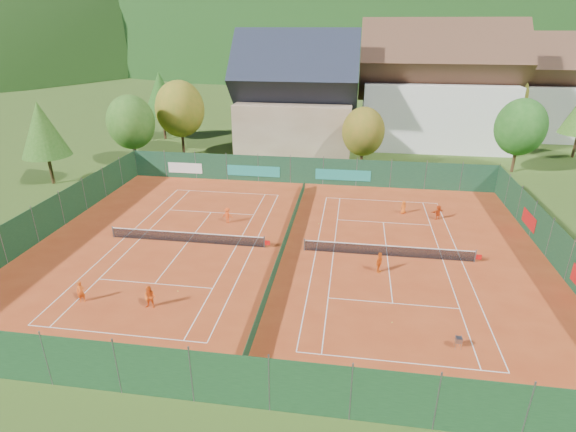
{
  "coord_description": "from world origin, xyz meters",
  "views": [
    {
      "loc": [
        4.93,
        -31.21,
        16.39
      ],
      "look_at": [
        0.0,
        2.0,
        2.0
      ],
      "focal_mm": 28.0,
      "sensor_mm": 36.0,
      "label": 1
    }
  ],
  "objects_px": {
    "player_left_mid": "(150,297)",
    "player_left_far": "(228,215)",
    "player_right_far_b": "(438,212)",
    "player_left_near": "(81,292)",
    "player_right_far_a": "(403,207)",
    "hotel_block_b": "(521,93)",
    "chalet": "(296,103)",
    "ball_hopper": "(459,340)",
    "hotel_block_a": "(436,93)",
    "player_right_near": "(379,262)"
  },
  "relations": [
    {
      "from": "player_left_near",
      "to": "player_left_mid",
      "type": "xyz_separation_m",
      "value": [
        4.63,
        0.01,
        0.05
      ]
    },
    {
      "from": "player_left_mid",
      "to": "player_right_near",
      "type": "relative_size",
      "value": 0.98
    },
    {
      "from": "player_left_near",
      "to": "player_right_near",
      "type": "xyz_separation_m",
      "value": [
        18.9,
        6.55,
        0.07
      ]
    },
    {
      "from": "player_left_far",
      "to": "chalet",
      "type": "bearing_deg",
      "value": -89.47
    },
    {
      "from": "ball_hopper",
      "to": "player_right_near",
      "type": "relative_size",
      "value": 0.5
    },
    {
      "from": "hotel_block_a",
      "to": "player_right_far_b",
      "type": "height_order",
      "value": "hotel_block_a"
    },
    {
      "from": "chalet",
      "to": "player_left_far",
      "type": "distance_m",
      "value": 26.45
    },
    {
      "from": "hotel_block_b",
      "to": "chalet",
      "type": "bearing_deg",
      "value": -157.01
    },
    {
      "from": "ball_hopper",
      "to": "player_left_near",
      "type": "bearing_deg",
      "value": 177.17
    },
    {
      "from": "player_left_near",
      "to": "player_right_near",
      "type": "relative_size",
      "value": 0.92
    },
    {
      "from": "chalet",
      "to": "ball_hopper",
      "type": "height_order",
      "value": "chalet"
    },
    {
      "from": "chalet",
      "to": "player_left_far",
      "type": "height_order",
      "value": "chalet"
    },
    {
      "from": "hotel_block_b",
      "to": "ball_hopper",
      "type": "distance_m",
      "value": 57.72
    },
    {
      "from": "hotel_block_a",
      "to": "ball_hopper",
      "type": "relative_size",
      "value": 27.0
    },
    {
      "from": "player_right_far_a",
      "to": "chalet",
      "type": "bearing_deg",
      "value": -91.93
    },
    {
      "from": "chalet",
      "to": "player_right_far_b",
      "type": "relative_size",
      "value": 11.71
    },
    {
      "from": "hotel_block_a",
      "to": "player_right_far_a",
      "type": "distance_m",
      "value": 28.66
    },
    {
      "from": "chalet",
      "to": "player_left_mid",
      "type": "distance_m",
      "value": 39.75
    },
    {
      "from": "hotel_block_a",
      "to": "player_right_far_a",
      "type": "height_order",
      "value": "hotel_block_a"
    },
    {
      "from": "hotel_block_a",
      "to": "player_right_far_a",
      "type": "bearing_deg",
      "value": -102.63
    },
    {
      "from": "player_left_mid",
      "to": "player_right_far_b",
      "type": "relative_size",
      "value": 1.12
    },
    {
      "from": "player_left_far",
      "to": "player_right_near",
      "type": "relative_size",
      "value": 0.89
    },
    {
      "from": "player_right_far_a",
      "to": "player_right_near",
      "type": "bearing_deg",
      "value": 43.51
    },
    {
      "from": "player_left_far",
      "to": "player_right_far_a",
      "type": "bearing_deg",
      "value": -157.41
    },
    {
      "from": "hotel_block_a",
      "to": "player_right_far_a",
      "type": "xyz_separation_m",
      "value": [
        -6.09,
        -27.18,
        -6.76
      ]
    },
    {
      "from": "chalet",
      "to": "player_right_far_b",
      "type": "distance_m",
      "value": 27.88
    },
    {
      "from": "hotel_block_b",
      "to": "player_left_mid",
      "type": "distance_m",
      "value": 65.01
    },
    {
      "from": "player_left_near",
      "to": "player_left_far",
      "type": "height_order",
      "value": "player_left_near"
    },
    {
      "from": "chalet",
      "to": "ball_hopper",
      "type": "distance_m",
      "value": 43.12
    },
    {
      "from": "hotel_block_a",
      "to": "player_left_far",
      "type": "height_order",
      "value": "hotel_block_a"
    },
    {
      "from": "ball_hopper",
      "to": "hotel_block_a",
      "type": "bearing_deg",
      "value": 84.11
    },
    {
      "from": "chalet",
      "to": "hotel_block_a",
      "type": "distance_m",
      "value": 19.94
    },
    {
      "from": "hotel_block_b",
      "to": "player_left_near",
      "type": "height_order",
      "value": "hotel_block_b"
    },
    {
      "from": "player_left_mid",
      "to": "player_right_far_b",
      "type": "xyz_separation_m",
      "value": [
        19.92,
        16.98,
        -0.08
      ]
    },
    {
      "from": "ball_hopper",
      "to": "player_left_mid",
      "type": "xyz_separation_m",
      "value": [
        -18.26,
        1.14,
        0.22
      ]
    },
    {
      "from": "ball_hopper",
      "to": "player_right_near",
      "type": "height_order",
      "value": "player_right_near"
    },
    {
      "from": "player_left_near",
      "to": "player_left_mid",
      "type": "distance_m",
      "value": 4.63
    },
    {
      "from": "hotel_block_b",
      "to": "player_left_near",
      "type": "bearing_deg",
      "value": -128.11
    },
    {
      "from": "hotel_block_a",
      "to": "hotel_block_b",
      "type": "bearing_deg",
      "value": 29.74
    },
    {
      "from": "hotel_block_b",
      "to": "player_right_far_a",
      "type": "distance_m",
      "value": 40.95
    },
    {
      "from": "hotel_block_b",
      "to": "player_left_near",
      "type": "xyz_separation_m",
      "value": [
        -41.67,
        -53.12,
        -5.89
      ]
    },
    {
      "from": "player_left_near",
      "to": "player_left_mid",
      "type": "relative_size",
      "value": 0.94
    },
    {
      "from": "ball_hopper",
      "to": "player_right_far_b",
      "type": "relative_size",
      "value": 0.58
    },
    {
      "from": "ball_hopper",
      "to": "chalet",
      "type": "bearing_deg",
      "value": 109.47
    },
    {
      "from": "chalet",
      "to": "player_right_far_a",
      "type": "relative_size",
      "value": 12.98
    },
    {
      "from": "player_left_mid",
      "to": "player_left_far",
      "type": "distance_m",
      "value": 13.54
    },
    {
      "from": "ball_hopper",
      "to": "player_right_far_b",
      "type": "distance_m",
      "value": 18.19
    },
    {
      "from": "chalet",
      "to": "player_right_far_b",
      "type": "bearing_deg",
      "value": -54.33
    },
    {
      "from": "player_left_far",
      "to": "player_right_far_b",
      "type": "xyz_separation_m",
      "value": [
        18.69,
        3.5,
        -0.02
      ]
    },
    {
      "from": "player_left_far",
      "to": "player_right_far_a",
      "type": "height_order",
      "value": "player_left_far"
    }
  ]
}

